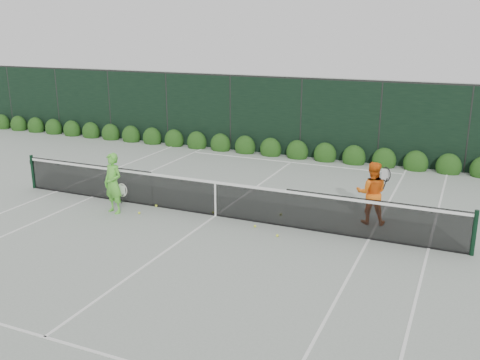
% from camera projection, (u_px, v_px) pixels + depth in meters
% --- Properties ---
extents(ground, '(80.00, 80.00, 0.00)m').
position_uv_depth(ground, '(216.00, 216.00, 14.46)').
color(ground, gray).
rests_on(ground, ground).
extents(tennis_net, '(12.90, 0.10, 1.07)m').
position_uv_depth(tennis_net, '(215.00, 197.00, 14.32)').
color(tennis_net, black).
rests_on(tennis_net, ground).
extents(player_woman, '(0.69, 0.53, 1.67)m').
position_uv_depth(player_woman, '(113.00, 183.00, 14.50)').
color(player_woman, '#5ECB3B').
rests_on(player_woman, ground).
extents(player_man, '(0.93, 0.76, 1.64)m').
position_uv_depth(player_man, '(372.00, 193.00, 13.72)').
color(player_man, orange).
rests_on(player_man, ground).
extents(court_lines, '(11.03, 23.83, 0.01)m').
position_uv_depth(court_lines, '(216.00, 216.00, 14.45)').
color(court_lines, white).
rests_on(court_lines, ground).
extents(windscreen_fence, '(32.00, 21.07, 3.06)m').
position_uv_depth(windscreen_fence, '(160.00, 190.00, 11.65)').
color(windscreen_fence, black).
rests_on(windscreen_fence, ground).
extents(hedge_row, '(31.66, 0.65, 0.94)m').
position_uv_depth(hedge_row, '(297.00, 152.00, 20.68)').
color(hedge_row, '#12340E').
rests_on(hedge_row, ground).
extents(tennis_balls, '(4.08, 1.52, 0.07)m').
position_uv_depth(tennis_balls, '(218.00, 217.00, 14.25)').
color(tennis_balls, '#E0EE34').
rests_on(tennis_balls, ground).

